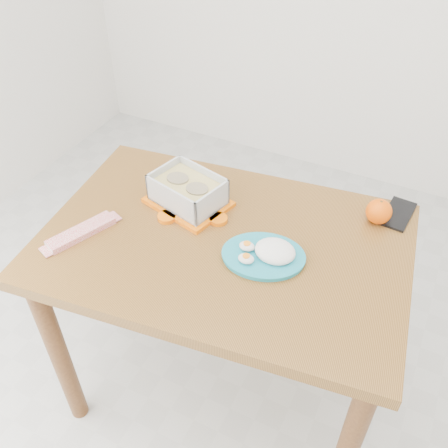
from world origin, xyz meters
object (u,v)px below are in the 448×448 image
at_px(dining_table, 224,269).
at_px(food_container, 188,191).
at_px(orange_fruit, 379,212).
at_px(rice_plate, 267,253).
at_px(smartphone, 398,214).

height_order(dining_table, food_container, food_container).
relative_size(orange_fruit, rice_plate, 0.27).
relative_size(dining_table, food_container, 4.09).
distance_m(food_container, orange_fruit, 0.57).
xyz_separation_m(dining_table, smartphone, (0.42, 0.33, 0.12)).
height_order(orange_fruit, smartphone, orange_fruit).
relative_size(dining_table, smartphone, 7.49).
relative_size(food_container, orange_fruit, 3.60).
xyz_separation_m(dining_table, rice_plate, (0.14, -0.01, 0.14)).
distance_m(food_container, smartphone, 0.64).
xyz_separation_m(food_container, smartphone, (0.59, 0.23, -0.04)).
height_order(dining_table, smartphone, smartphone).
relative_size(food_container, smartphone, 1.83).
height_order(orange_fruit, rice_plate, orange_fruit).
height_order(food_container, rice_plate, food_container).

